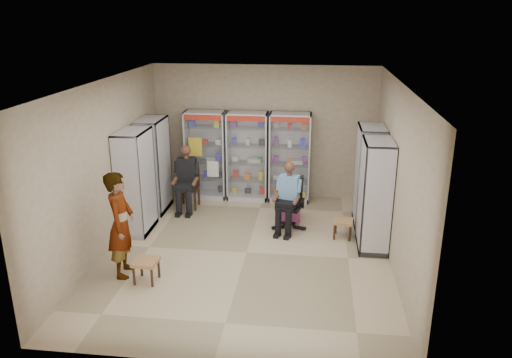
# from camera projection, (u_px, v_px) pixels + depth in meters

# --- Properties ---
(floor) EXTENTS (6.00, 6.00, 0.00)m
(floor) POSITION_uv_depth(u_px,v_px,m) (247.00, 252.00, 8.92)
(floor) COLOR #C5AE89
(floor) RESTS_ON ground
(room_shell) EXTENTS (5.02, 6.02, 3.01)m
(room_shell) POSITION_uv_depth(u_px,v_px,m) (246.00, 146.00, 8.29)
(room_shell) COLOR #BDA98C
(room_shell) RESTS_ON ground
(cabinet_back_left) EXTENTS (0.90, 0.50, 2.00)m
(cabinet_back_left) POSITION_uv_depth(u_px,v_px,m) (206.00, 155.00, 11.31)
(cabinet_back_left) COLOR silver
(cabinet_back_left) RESTS_ON floor
(cabinet_back_mid) EXTENTS (0.90, 0.50, 2.00)m
(cabinet_back_mid) POSITION_uv_depth(u_px,v_px,m) (248.00, 156.00, 11.21)
(cabinet_back_mid) COLOR #BABDC2
(cabinet_back_mid) RESTS_ON floor
(cabinet_back_right) EXTENTS (0.90, 0.50, 2.00)m
(cabinet_back_right) POSITION_uv_depth(u_px,v_px,m) (290.00, 158.00, 11.10)
(cabinet_back_right) COLOR #B0B4B8
(cabinet_back_right) RESTS_ON floor
(cabinet_right_far) EXTENTS (0.90, 0.50, 2.00)m
(cabinet_right_far) POSITION_uv_depth(u_px,v_px,m) (369.00, 176.00, 9.85)
(cabinet_right_far) COLOR #B6B8BE
(cabinet_right_far) RESTS_ON floor
(cabinet_right_near) EXTENTS (0.90, 0.50, 2.00)m
(cabinet_right_near) POSITION_uv_depth(u_px,v_px,m) (375.00, 196.00, 8.82)
(cabinet_right_near) COLOR silver
(cabinet_right_near) RESTS_ON floor
(cabinet_left_far) EXTENTS (0.90, 0.50, 2.00)m
(cabinet_left_far) POSITION_uv_depth(u_px,v_px,m) (154.00, 165.00, 10.54)
(cabinet_left_far) COLOR #B0B4B8
(cabinet_left_far) RESTS_ON floor
(cabinet_left_near) EXTENTS (0.90, 0.50, 2.00)m
(cabinet_left_near) POSITION_uv_depth(u_px,v_px,m) (136.00, 182.00, 9.51)
(cabinet_left_near) COLOR #A4A7AB
(cabinet_left_near) RESTS_ON floor
(wooden_chair) EXTENTS (0.42, 0.42, 0.94)m
(wooden_chair) POSITION_uv_depth(u_px,v_px,m) (188.00, 187.00, 10.82)
(wooden_chair) COLOR black
(wooden_chair) RESTS_ON floor
(seated_customer) EXTENTS (0.44, 0.60, 1.34)m
(seated_customer) POSITION_uv_depth(u_px,v_px,m) (187.00, 179.00, 10.71)
(seated_customer) COLOR black
(seated_customer) RESTS_ON floor
(office_chair) EXTENTS (0.67, 0.67, 1.02)m
(office_chair) POSITION_uv_depth(u_px,v_px,m) (289.00, 204.00, 9.76)
(office_chair) COLOR black
(office_chair) RESTS_ON floor
(seated_shopkeeper) EXTENTS (0.56, 0.68, 1.30)m
(seated_shopkeeper) POSITION_uv_depth(u_px,v_px,m) (289.00, 198.00, 9.67)
(seated_shopkeeper) COLOR #70A2DE
(seated_shopkeeper) RESTS_ON floor
(pink_trunk) EXTENTS (0.49, 0.47, 0.46)m
(pink_trunk) POSITION_uv_depth(u_px,v_px,m) (288.00, 210.00, 10.22)
(pink_trunk) COLOR #C54F83
(pink_trunk) RESTS_ON floor
(tea_glass) EXTENTS (0.07, 0.07, 0.10)m
(tea_glass) POSITION_uv_depth(u_px,v_px,m) (287.00, 198.00, 10.10)
(tea_glass) COLOR #5F2308
(tea_glass) RESTS_ON pink_trunk
(woven_stool_a) EXTENTS (0.40, 0.40, 0.36)m
(woven_stool_a) POSITION_uv_depth(u_px,v_px,m) (343.00, 229.00, 9.46)
(woven_stool_a) COLOR #A48145
(woven_stool_a) RESTS_ON floor
(woven_stool_b) EXTENTS (0.39, 0.39, 0.37)m
(woven_stool_b) POSITION_uv_depth(u_px,v_px,m) (146.00, 271.00, 7.91)
(woven_stool_b) COLOR #AC7048
(woven_stool_b) RESTS_ON floor
(standing_man) EXTENTS (0.49, 0.68, 1.75)m
(standing_man) POSITION_uv_depth(u_px,v_px,m) (121.00, 224.00, 7.93)
(standing_man) COLOR gray
(standing_man) RESTS_ON floor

